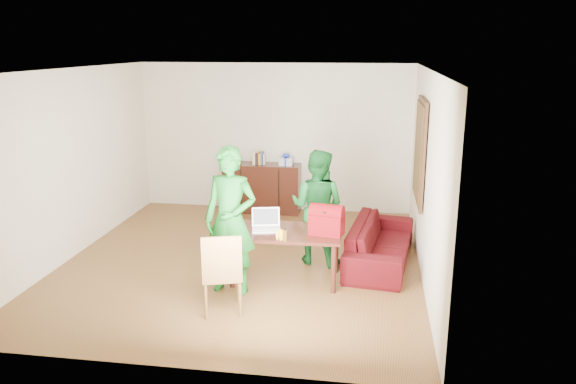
% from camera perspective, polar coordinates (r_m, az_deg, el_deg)
% --- Properties ---
extents(room, '(5.20, 5.70, 2.90)m').
position_cam_1_polar(room, '(7.86, -4.59, 2.14)').
color(room, '#4C2A13').
rests_on(room, ground).
extents(table, '(1.46, 0.84, 0.68)m').
position_cam_1_polar(table, '(7.31, -0.24, -4.57)').
color(table, black).
rests_on(table, ground).
extents(chair, '(0.55, 0.54, 0.98)m').
position_cam_1_polar(chair, '(6.62, -6.68, -9.72)').
color(chair, brown).
rests_on(chair, ground).
extents(person_near, '(0.73, 0.54, 1.85)m').
position_cam_1_polar(person_near, '(6.93, -5.86, -2.91)').
color(person_near, '#15611C').
rests_on(person_near, ground).
extents(person_far, '(0.93, 0.81, 1.63)m').
position_cam_1_polar(person_far, '(7.87, 2.97, -1.52)').
color(person_far, '#12531D').
rests_on(person_far, ground).
extents(laptop, '(0.41, 0.33, 0.26)m').
position_cam_1_polar(laptop, '(7.31, -2.23, -3.54)').
color(laptop, white).
rests_on(laptop, table).
extents(bananas, '(0.15, 0.10, 0.06)m').
position_cam_1_polar(bananas, '(6.94, -0.81, -4.71)').
color(bananas, gold).
rests_on(bananas, table).
extents(bottle, '(0.07, 0.07, 0.16)m').
position_cam_1_polar(bottle, '(6.89, -0.31, -4.38)').
color(bottle, '#553313').
rests_on(bottle, table).
extents(red_bag, '(0.46, 0.33, 0.31)m').
position_cam_1_polar(red_bag, '(7.13, 3.95, -3.12)').
color(red_bag, maroon).
rests_on(red_bag, table).
extents(sofa, '(1.03, 2.08, 0.58)m').
position_cam_1_polar(sofa, '(8.11, 9.36, -5.10)').
color(sofa, '#3E080C').
rests_on(sofa, ground).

